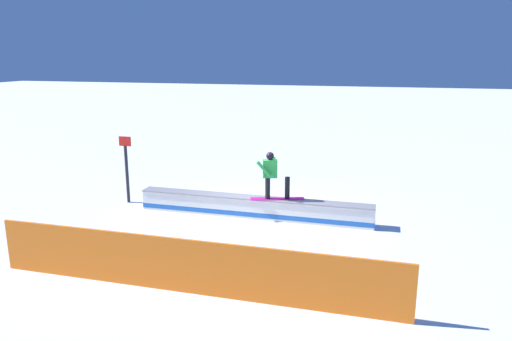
# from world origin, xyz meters

# --- Properties ---
(ground_plane) EXTENTS (120.00, 120.00, 0.00)m
(ground_plane) POSITION_xyz_m (0.00, 0.00, 0.00)
(ground_plane) COLOR white
(grind_box) EXTENTS (6.91, 0.50, 0.62)m
(grind_box) POSITION_xyz_m (0.00, 0.00, 0.28)
(grind_box) COLOR white
(grind_box) RESTS_ON ground_plane
(snowboarder) EXTENTS (1.56, 0.74, 1.37)m
(snowboarder) POSITION_xyz_m (-0.57, 0.05, 1.36)
(snowboarder) COLOR #C9198B
(snowboarder) RESTS_ON grind_box
(safety_fence) EXTENTS (8.58, 0.09, 1.13)m
(safety_fence) POSITION_xyz_m (0.00, 4.72, 0.57)
(safety_fence) COLOR orange
(safety_fence) RESTS_ON ground_plane
(trail_marker) EXTENTS (0.40, 0.10, 2.14)m
(trail_marker) POSITION_xyz_m (4.27, -0.34, 1.14)
(trail_marker) COLOR #262628
(trail_marker) RESTS_ON ground_plane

